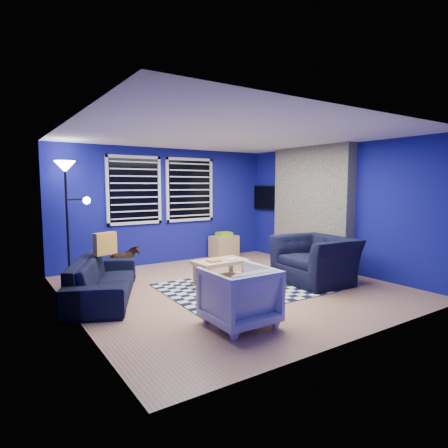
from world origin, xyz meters
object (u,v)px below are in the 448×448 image
tv (268,198)px  armchair_bent (239,296)px  armchair_big (315,260)px  floor_lamp (67,183)px  cabinet (224,246)px  sofa (103,279)px  coffee_table (220,267)px  rocking_horse (123,259)px

tv → armchair_bent: size_ratio=1.25×
armchair_big → floor_lamp: (-3.52, 2.62, 1.34)m
floor_lamp → armchair_bent: bearing=-70.6°
armchair_bent → cabinet: size_ratio=1.22×
tv → armchair_big: size_ratio=0.80×
armchair_bent → cabinet: 4.30m
sofa → coffee_table: 1.92m
rocking_horse → coffee_table: 1.94m
cabinet → armchair_bent: bearing=-126.8°
floor_lamp → tv: bearing=-0.9°
armchair_big → armchair_bent: (-2.28, -0.88, -0.04)m
armchair_big → cabinet: bearing=-175.3°
coffee_table → floor_lamp: size_ratio=0.43×
armchair_big → armchair_bent: size_ratio=1.55×
floor_lamp → armchair_big: bearing=-36.7°
sofa → coffee_table: size_ratio=2.25×
coffee_table → cabinet: cabinet is taller
tv → rocking_horse: bearing=-177.0°
armchair_big → armchair_bent: 2.45m
rocking_horse → sofa: bearing=156.1°
sofa → armchair_bent: armchair_bent is taller
coffee_table → floor_lamp: 3.09m
armchair_big → floor_lamp: floor_lamp is taller
tv → armchair_bent: (-3.34, -3.43, -1.04)m
sofa → floor_lamp: floor_lamp is taller
cabinet → floor_lamp: 3.76m
tv → cabinet: (-1.11, 0.25, -1.13)m
coffee_table → armchair_bent: bearing=-116.0°
armchair_bent → coffee_table: armchair_bent is taller
tv → armchair_bent: 4.90m
rocking_horse → floor_lamp: 1.70m
sofa → armchair_big: 3.54m
armchair_bent → cabinet: (2.22, 3.68, -0.10)m
sofa → tv: bearing=-47.9°
armchair_big → floor_lamp: 4.59m
armchair_big → coffee_table: 1.67m
armchair_bent → floor_lamp: bearing=-70.3°
floor_lamp → cabinet: bearing=3.0°
sofa → cabinet: cabinet is taller
armchair_bent → cabinet: bearing=-120.9°
tv → sofa: bearing=-162.1°
floor_lamp → sofa: bearing=-83.8°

